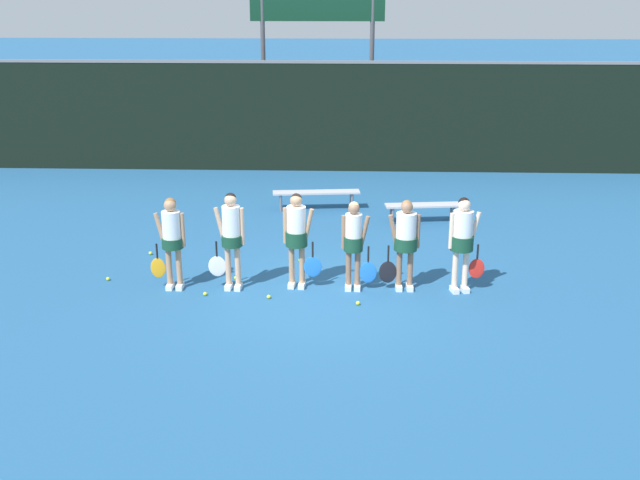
{
  "coord_description": "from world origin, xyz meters",
  "views": [
    {
      "loc": [
        0.5,
        -12.31,
        5.06
      ],
      "look_at": [
        0.02,
        -0.01,
        0.91
      ],
      "focal_mm": 42.0,
      "sensor_mm": 36.0,
      "label": 1
    }
  ],
  "objects_px": {
    "bench_far": "(316,194)",
    "player_1": "(231,233)",
    "scoreboard": "(317,13)",
    "tennis_ball_2": "(300,260)",
    "player_4": "(405,238)",
    "tennis_ball_0": "(236,278)",
    "tennis_ball_4": "(358,303)",
    "bench_courtside": "(423,207)",
    "tennis_ball_6": "(108,279)",
    "player_2": "(297,233)",
    "tennis_ball_3": "(269,297)",
    "tennis_ball_5": "(205,294)",
    "player_5": "(463,237)",
    "tennis_ball_1": "(150,253)",
    "player_3": "(354,240)",
    "player_0": "(172,236)"
  },
  "relations": [
    {
      "from": "bench_far",
      "to": "player_1",
      "type": "xyz_separation_m",
      "value": [
        -1.26,
        -5.08,
        0.65
      ]
    },
    {
      "from": "scoreboard",
      "to": "tennis_ball_2",
      "type": "distance_m",
      "value": 10.59
    },
    {
      "from": "scoreboard",
      "to": "player_4",
      "type": "bearing_deg",
      "value": -79.73
    },
    {
      "from": "tennis_ball_0",
      "to": "tennis_ball_4",
      "type": "height_order",
      "value": "same"
    },
    {
      "from": "scoreboard",
      "to": "bench_courtside",
      "type": "relative_size",
      "value": 3.19
    },
    {
      "from": "tennis_ball_6",
      "to": "scoreboard",
      "type": "bearing_deg",
      "value": 72.61
    },
    {
      "from": "player_2",
      "to": "tennis_ball_3",
      "type": "distance_m",
      "value": 1.22
    },
    {
      "from": "player_2",
      "to": "tennis_ball_5",
      "type": "bearing_deg",
      "value": -158.38
    },
    {
      "from": "player_4",
      "to": "tennis_ball_6",
      "type": "bearing_deg",
      "value": 175.72
    },
    {
      "from": "scoreboard",
      "to": "player_2",
      "type": "xyz_separation_m",
      "value": [
        0.1,
        -10.94,
        -3.35
      ]
    },
    {
      "from": "player_5",
      "to": "tennis_ball_5",
      "type": "bearing_deg",
      "value": 173.02
    },
    {
      "from": "tennis_ball_0",
      "to": "tennis_ball_3",
      "type": "relative_size",
      "value": 1.02
    },
    {
      "from": "player_5",
      "to": "bench_far",
      "type": "bearing_deg",
      "value": 106.63
    },
    {
      "from": "bench_far",
      "to": "tennis_ball_1",
      "type": "height_order",
      "value": "bench_far"
    },
    {
      "from": "player_3",
      "to": "tennis_ball_1",
      "type": "distance_m",
      "value": 4.46
    },
    {
      "from": "tennis_ball_4",
      "to": "tennis_ball_1",
      "type": "bearing_deg",
      "value": 150.35
    },
    {
      "from": "scoreboard",
      "to": "tennis_ball_6",
      "type": "height_order",
      "value": "scoreboard"
    },
    {
      "from": "tennis_ball_1",
      "to": "tennis_ball_2",
      "type": "height_order",
      "value": "tennis_ball_2"
    },
    {
      "from": "tennis_ball_1",
      "to": "tennis_ball_6",
      "type": "height_order",
      "value": "tennis_ball_1"
    },
    {
      "from": "player_3",
      "to": "tennis_ball_0",
      "type": "height_order",
      "value": "player_3"
    },
    {
      "from": "tennis_ball_1",
      "to": "tennis_ball_5",
      "type": "bearing_deg",
      "value": -54.08
    },
    {
      "from": "bench_far",
      "to": "tennis_ball_1",
      "type": "distance_m",
      "value": 4.66
    },
    {
      "from": "tennis_ball_6",
      "to": "tennis_ball_1",
      "type": "bearing_deg",
      "value": 73.43
    },
    {
      "from": "scoreboard",
      "to": "tennis_ball_4",
      "type": "height_order",
      "value": "scoreboard"
    },
    {
      "from": "bench_far",
      "to": "player_5",
      "type": "xyz_separation_m",
      "value": [
        2.74,
        -5.05,
        0.62
      ]
    },
    {
      "from": "bench_courtside",
      "to": "player_3",
      "type": "xyz_separation_m",
      "value": [
        -1.58,
        -4.06,
        0.56
      ]
    },
    {
      "from": "scoreboard",
      "to": "bench_courtside",
      "type": "xyz_separation_m",
      "value": [
        2.68,
        -6.94,
        -4.0
      ]
    },
    {
      "from": "player_4",
      "to": "tennis_ball_5",
      "type": "xyz_separation_m",
      "value": [
        -3.46,
        -0.44,
        -0.93
      ]
    },
    {
      "from": "tennis_ball_2",
      "to": "tennis_ball_3",
      "type": "bearing_deg",
      "value": -102.98
    },
    {
      "from": "player_4",
      "to": "tennis_ball_3",
      "type": "height_order",
      "value": "player_4"
    },
    {
      "from": "player_3",
      "to": "player_1",
      "type": "bearing_deg",
      "value": -177.03
    },
    {
      "from": "tennis_ball_0",
      "to": "tennis_ball_1",
      "type": "xyz_separation_m",
      "value": [
        -1.91,
        1.28,
        -0.0
      ]
    },
    {
      "from": "bench_courtside",
      "to": "tennis_ball_2",
      "type": "height_order",
      "value": "bench_courtside"
    },
    {
      "from": "tennis_ball_5",
      "to": "bench_far",
      "type": "bearing_deg",
      "value": 72.64
    },
    {
      "from": "bench_far",
      "to": "player_3",
      "type": "bearing_deg",
      "value": -86.23
    },
    {
      "from": "player_1",
      "to": "tennis_ball_3",
      "type": "relative_size",
      "value": 25.64
    },
    {
      "from": "player_4",
      "to": "player_5",
      "type": "bearing_deg",
      "value": -5.55
    },
    {
      "from": "tennis_ball_0",
      "to": "tennis_ball_1",
      "type": "height_order",
      "value": "tennis_ball_0"
    },
    {
      "from": "bench_far",
      "to": "tennis_ball_6",
      "type": "relative_size",
      "value": 31.57
    },
    {
      "from": "player_1",
      "to": "tennis_ball_3",
      "type": "height_order",
      "value": "player_1"
    },
    {
      "from": "player_0",
      "to": "player_4",
      "type": "xyz_separation_m",
      "value": [
        4.06,
        0.12,
        -0.02
      ]
    },
    {
      "from": "player_0",
      "to": "player_1",
      "type": "bearing_deg",
      "value": 1.6
    },
    {
      "from": "bench_far",
      "to": "tennis_ball_5",
      "type": "bearing_deg",
      "value": -113.47
    },
    {
      "from": "tennis_ball_2",
      "to": "tennis_ball_3",
      "type": "distance_m",
      "value": 1.89
    },
    {
      "from": "player_0",
      "to": "player_1",
      "type": "distance_m",
      "value": 1.04
    },
    {
      "from": "tennis_ball_1",
      "to": "player_3",
      "type": "bearing_deg",
      "value": -21.97
    },
    {
      "from": "player_1",
      "to": "tennis_ball_2",
      "type": "distance_m",
      "value": 2.04
    },
    {
      "from": "tennis_ball_4",
      "to": "tennis_ball_2",
      "type": "bearing_deg",
      "value": 118.27
    },
    {
      "from": "bench_far",
      "to": "tennis_ball_2",
      "type": "bearing_deg",
      "value": -98.53
    },
    {
      "from": "tennis_ball_1",
      "to": "tennis_ball_6",
      "type": "xyz_separation_m",
      "value": [
        -0.42,
        -1.41,
        -0.0
      ]
    }
  ]
}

